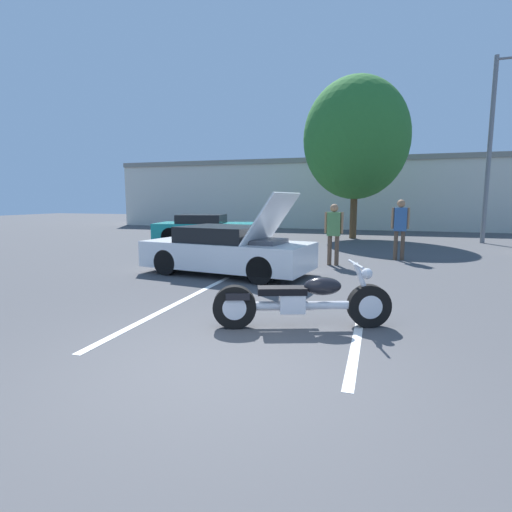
# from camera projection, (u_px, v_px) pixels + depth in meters

# --- Properties ---
(ground_plane) EXTENTS (80.00, 80.00, 0.00)m
(ground_plane) POSITION_uv_depth(u_px,v_px,m) (216.00, 371.00, 4.32)
(ground_plane) COLOR #474749
(parking_stripe_foreground) EXTENTS (0.12, 4.97, 0.01)m
(parking_stripe_foreground) POSITION_uv_depth(u_px,v_px,m) (177.00, 303.00, 7.09)
(parking_stripe_foreground) COLOR white
(parking_stripe_foreground) RESTS_ON ground
(parking_stripe_middle) EXTENTS (0.12, 4.97, 0.01)m
(parking_stripe_middle) POSITION_uv_depth(u_px,v_px,m) (360.00, 319.00, 6.16)
(parking_stripe_middle) COLOR white
(parking_stripe_middle) RESTS_ON ground
(far_building) EXTENTS (32.00, 4.20, 4.40)m
(far_building) POSITION_uv_depth(u_px,v_px,m) (355.00, 192.00, 25.94)
(far_building) COLOR beige
(far_building) RESTS_ON ground
(light_pole) EXTENTS (1.21, 0.28, 7.55)m
(light_pole) POSITION_uv_depth(u_px,v_px,m) (492.00, 142.00, 16.37)
(light_pole) COLOR slate
(light_pole) RESTS_ON ground
(tree_background) EXTENTS (4.82, 4.82, 7.39)m
(tree_background) POSITION_uv_depth(u_px,v_px,m) (356.00, 139.00, 18.35)
(tree_background) COLOR brown
(tree_background) RESTS_ON ground
(motorcycle) EXTENTS (2.48, 1.07, 0.95)m
(motorcycle) POSITION_uv_depth(u_px,v_px,m) (302.00, 301.00, 5.74)
(motorcycle) COLOR black
(motorcycle) RESTS_ON ground
(show_car_hood_open) EXTENTS (4.33, 2.35, 2.00)m
(show_car_hood_open) POSITION_uv_depth(u_px,v_px,m) (228.00, 250.00, 9.85)
(show_car_hood_open) COLOR white
(show_car_hood_open) RESTS_ON ground
(parked_car_left_row) EXTENTS (4.37, 2.69, 1.22)m
(parked_car_left_row) POSITION_uv_depth(u_px,v_px,m) (205.00, 229.00, 16.78)
(parked_car_left_row) COLOR teal
(parked_car_left_row) RESTS_ON ground
(spectator_by_show_car) EXTENTS (0.52, 0.23, 1.72)m
(spectator_by_show_car) POSITION_uv_depth(u_px,v_px,m) (334.00, 229.00, 11.11)
(spectator_by_show_car) COLOR brown
(spectator_by_show_car) RESTS_ON ground
(spectator_midground) EXTENTS (0.52, 0.24, 1.84)m
(spectator_midground) POSITION_uv_depth(u_px,v_px,m) (400.00, 224.00, 12.06)
(spectator_midground) COLOR brown
(spectator_midground) RESTS_ON ground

